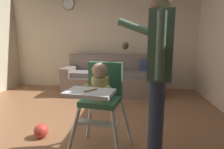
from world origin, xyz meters
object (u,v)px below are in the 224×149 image
(toy_ball, at_px, (41,131))
(wall_clock, at_px, (68,4))
(adult_standing, at_px, (157,70))
(couch, at_px, (113,79))
(high_chair, at_px, (101,91))

(toy_ball, height_order, wall_clock, wall_clock)
(toy_ball, bearing_deg, adult_standing, -12.59)
(adult_standing, distance_m, toy_ball, 1.60)
(couch, distance_m, adult_standing, 2.55)
(adult_standing, bearing_deg, toy_ball, -7.91)
(adult_standing, bearing_deg, couch, -70.20)
(high_chair, relative_size, toy_ball, 5.54)
(couch, distance_m, wall_clock, 2.14)
(high_chair, bearing_deg, toy_ball, -98.50)
(wall_clock, bearing_deg, high_chair, -65.83)
(wall_clock, bearing_deg, toy_ball, -79.65)
(couch, height_order, toy_ball, couch)
(couch, bearing_deg, high_chair, 2.80)
(high_chair, relative_size, adult_standing, 0.61)
(couch, relative_size, adult_standing, 1.34)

